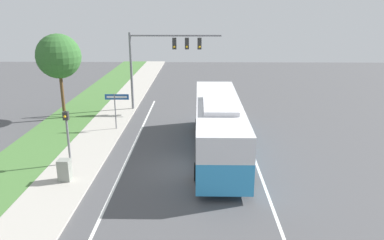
# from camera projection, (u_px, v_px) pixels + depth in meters

# --- Properties ---
(ground_plane) EXTENTS (80.00, 80.00, 0.00)m
(ground_plane) POSITION_uv_depth(u_px,v_px,m) (191.00, 170.00, 19.78)
(ground_plane) COLOR #4C4C4F
(sidewalk) EXTENTS (2.80, 80.00, 0.12)m
(sidewalk) POSITION_uv_depth(u_px,v_px,m) (74.00, 168.00, 19.86)
(sidewalk) COLOR #ADA89E
(sidewalk) RESTS_ON ground_plane
(grass_verge) EXTENTS (3.60, 80.00, 0.10)m
(grass_verge) POSITION_uv_depth(u_px,v_px,m) (14.00, 168.00, 19.91)
(grass_verge) COLOR #477538
(grass_verge) RESTS_ON ground_plane
(lane_divider_near) EXTENTS (0.14, 30.00, 0.01)m
(lane_divider_near) POSITION_uv_depth(u_px,v_px,m) (123.00, 169.00, 19.84)
(lane_divider_near) COLOR silver
(lane_divider_near) RESTS_ON ground_plane
(lane_divider_far) EXTENTS (0.14, 30.00, 0.01)m
(lane_divider_far) POSITION_uv_depth(u_px,v_px,m) (259.00, 170.00, 19.72)
(lane_divider_far) COLOR silver
(lane_divider_far) RESTS_ON ground_plane
(bus) EXTENTS (2.71, 12.15, 3.30)m
(bus) POSITION_uv_depth(u_px,v_px,m) (218.00, 123.00, 21.63)
(bus) COLOR #3393D1
(bus) RESTS_ON ground_plane
(signal_gantry) EXTENTS (7.35, 0.41, 6.33)m
(signal_gantry) POSITION_uv_depth(u_px,v_px,m) (163.00, 53.00, 29.86)
(signal_gantry) COLOR slate
(signal_gantry) RESTS_ON ground_plane
(pedestrian_signal) EXTENTS (0.28, 0.34, 3.03)m
(pedestrian_signal) POSITION_uv_depth(u_px,v_px,m) (67.00, 129.00, 19.71)
(pedestrian_signal) COLOR slate
(pedestrian_signal) RESTS_ON ground_plane
(street_sign) EXTENTS (1.63, 0.08, 2.62)m
(street_sign) POSITION_uv_depth(u_px,v_px,m) (116.00, 104.00, 25.58)
(street_sign) COLOR slate
(street_sign) RESTS_ON ground_plane
(utility_cabinet) EXTENTS (0.57, 0.53, 1.07)m
(utility_cabinet) POSITION_uv_depth(u_px,v_px,m) (65.00, 170.00, 18.18)
(utility_cabinet) COLOR gray
(utility_cabinet) RESTS_ON sidewalk
(roadside_tree) EXTENTS (3.27, 3.27, 6.32)m
(roadside_tree) POSITION_uv_depth(u_px,v_px,m) (59.00, 56.00, 27.42)
(roadside_tree) COLOR brown
(roadside_tree) RESTS_ON grass_verge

